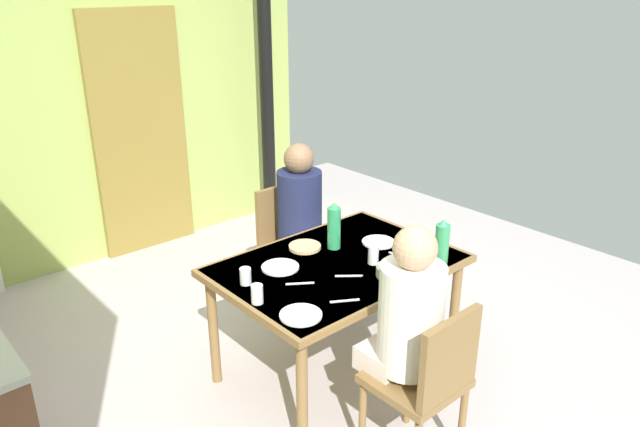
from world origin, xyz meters
name	(u,v)px	position (x,y,z in m)	size (l,w,h in m)	color
ground_plane	(286,400)	(0.00, 0.00, 0.00)	(6.49, 6.49, 0.00)	#BDB0B3
wall_back	(81,92)	(0.00, 2.50, 1.39)	(4.00, 0.10, 2.78)	#9CB055
door_wooden	(140,135)	(0.40, 2.42, 1.00)	(0.80, 0.05, 2.00)	olive
stove_pipe_column	(266,77)	(1.51, 2.15, 1.39)	(0.12, 0.12, 2.78)	black
dining_table	(338,274)	(0.40, 0.01, 0.66)	(1.33, 0.93, 0.73)	olive
chair_near_diner	(428,379)	(0.20, -0.80, 0.50)	(0.40, 0.40, 0.87)	olive
chair_far_diner	(289,240)	(0.69, 0.83, 0.50)	(0.40, 0.40, 0.87)	olive
person_near_diner	(408,314)	(0.20, -0.67, 0.78)	(0.30, 0.37, 0.77)	silver
person_far_diner	(301,208)	(0.69, 0.69, 0.78)	(0.30, 0.37, 0.77)	#282447
water_bottle_green_near	(442,243)	(0.83, -0.37, 0.85)	(0.08, 0.08, 0.26)	#349659
water_bottle_green_far	(334,227)	(0.51, 0.17, 0.86)	(0.08, 0.08, 0.29)	#2D965A
serving_bowl_center	(392,271)	(0.50, -0.30, 0.76)	(0.17, 0.17, 0.06)	#EFE8C9
dinner_plate_near_left	(379,242)	(0.76, 0.04, 0.73)	(0.20, 0.20, 0.01)	white
dinner_plate_near_right	(301,315)	(-0.12, -0.29, 0.73)	(0.20, 0.20, 0.01)	white
dinner_plate_far_center	(280,267)	(0.11, 0.17, 0.73)	(0.21, 0.21, 0.01)	white
drinking_glass_by_near_diner	(245,276)	(-0.13, 0.15, 0.77)	(0.06, 0.06, 0.09)	silver
drinking_glass_by_far_diner	(373,255)	(0.54, -0.13, 0.78)	(0.06, 0.06, 0.10)	silver
drinking_glass_spare_center	(257,294)	(-0.20, -0.05, 0.78)	(0.06, 0.06, 0.10)	silver
bread_plate_sliced	(305,247)	(0.38, 0.28, 0.74)	(0.19, 0.19, 0.02)	#DBB77A
cutlery_knife_near	(349,276)	(0.33, -0.15, 0.73)	(0.15, 0.02, 0.00)	silver
cutlery_fork_near	(345,301)	(0.13, -0.32, 0.73)	(0.15, 0.02, 0.00)	silver
cutlery_knife_far	(300,283)	(0.08, -0.04, 0.73)	(0.15, 0.02, 0.00)	silver
cutlery_fork_far	(400,256)	(0.72, -0.16, 0.73)	(0.15, 0.02, 0.00)	silver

